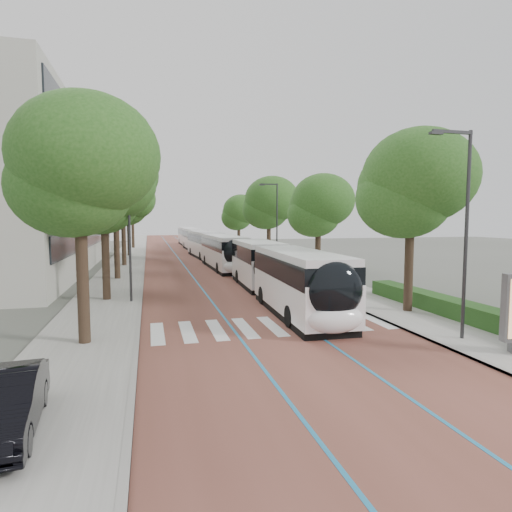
% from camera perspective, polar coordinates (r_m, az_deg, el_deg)
% --- Properties ---
extents(ground, '(160.00, 160.00, 0.00)m').
position_cam_1_polar(ground, '(18.35, 2.45, -10.16)').
color(ground, '#51544C').
rests_on(ground, ground).
extents(road, '(11.00, 140.00, 0.02)m').
position_cam_1_polar(road, '(57.40, -9.02, 0.15)').
color(road, brown).
rests_on(road, ground).
extents(sidewalk_left, '(4.00, 140.00, 0.12)m').
position_cam_1_polar(sidewalk_left, '(57.22, -16.52, 0.04)').
color(sidewalk_left, gray).
rests_on(sidewalk_left, ground).
extents(sidewalk_right, '(4.00, 140.00, 0.12)m').
position_cam_1_polar(sidewalk_right, '(58.53, -1.69, 0.36)').
color(sidewalk_right, gray).
rests_on(sidewalk_right, ground).
extents(kerb_left, '(0.20, 140.00, 0.14)m').
position_cam_1_polar(kerb_left, '(57.17, -14.62, 0.08)').
color(kerb_left, gray).
rests_on(kerb_left, ground).
extents(kerb_right, '(0.20, 140.00, 0.14)m').
position_cam_1_polar(kerb_right, '(58.15, -3.52, 0.32)').
color(kerb_right, gray).
rests_on(kerb_right, ground).
extents(zebra_crossing, '(10.55, 3.60, 0.01)m').
position_cam_1_polar(zebra_crossing, '(19.33, 2.17, -9.30)').
color(zebra_crossing, silver).
rests_on(zebra_crossing, ground).
extents(lane_line_left, '(0.12, 126.00, 0.01)m').
position_cam_1_polar(lane_line_left, '(57.28, -10.61, 0.13)').
color(lane_line_left, teal).
rests_on(lane_line_left, road).
extents(lane_line_right, '(0.12, 126.00, 0.01)m').
position_cam_1_polar(lane_line_right, '(57.56, -7.43, 0.20)').
color(lane_line_right, teal).
rests_on(lane_line_right, road).
extents(hedge, '(1.20, 14.00, 0.80)m').
position_cam_1_polar(hedge, '(22.52, 25.40, -6.44)').
color(hedge, '#1D4919').
rests_on(hedge, sidewalk_right).
extents(streetlight_near, '(1.82, 0.20, 8.00)m').
position_cam_1_polar(streetlight_near, '(18.22, 25.87, 4.57)').
color(streetlight_near, '#2D2D2F').
rests_on(streetlight_near, sidewalk_right).
extents(streetlight_far, '(1.82, 0.20, 8.00)m').
position_cam_1_polar(streetlight_far, '(40.69, 2.57, 5.02)').
color(streetlight_far, '#2D2D2F').
rests_on(streetlight_far, sidewalk_right).
extents(lamp_post_left, '(0.14, 0.14, 8.00)m').
position_cam_1_polar(lamp_post_left, '(25.00, -16.52, 3.24)').
color(lamp_post_left, '#2D2D2F').
rests_on(lamp_post_left, sidewalk_left).
extents(trees_left, '(6.32, 60.71, 10.12)m').
position_cam_1_polar(trees_left, '(45.06, -17.36, 7.55)').
color(trees_left, black).
rests_on(trees_left, ground).
extents(trees_right, '(5.96, 47.40, 8.81)m').
position_cam_1_polar(trees_right, '(41.05, 4.02, 6.62)').
color(trees_right, black).
rests_on(trees_right, ground).
extents(lead_bus, '(3.15, 18.47, 3.20)m').
position_cam_1_polar(lead_bus, '(24.95, 3.05, -2.31)').
color(lead_bus, black).
rests_on(lead_bus, ground).
extents(bus_queued_0, '(2.78, 12.45, 3.20)m').
position_cam_1_polar(bus_queued_0, '(40.70, -4.27, 0.51)').
color(bus_queued_0, white).
rests_on(bus_queued_0, ground).
extents(bus_queued_1, '(3.18, 12.51, 3.20)m').
position_cam_1_polar(bus_queued_1, '(52.80, -6.75, 1.52)').
color(bus_queued_1, white).
rests_on(bus_queued_1, ground).
extents(bus_queued_2, '(2.86, 12.46, 3.20)m').
position_cam_1_polar(bus_queued_2, '(66.04, -8.12, 2.20)').
color(bus_queued_2, white).
rests_on(bus_queued_2, ground).
extents(bus_queued_3, '(2.71, 12.43, 3.20)m').
position_cam_1_polar(bus_queued_3, '(78.70, -9.06, 2.63)').
color(bus_queued_3, white).
rests_on(bus_queued_3, ground).
extents(parked_car, '(1.82, 4.23, 1.35)m').
position_cam_1_polar(parked_car, '(11.24, -30.74, -16.57)').
color(parked_car, black).
rests_on(parked_car, sidewalk_left).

